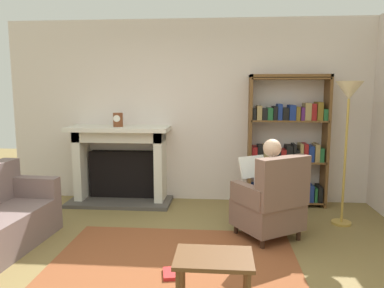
{
  "coord_description": "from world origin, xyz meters",
  "views": [
    {
      "loc": [
        0.45,
        -3.01,
        1.67
      ],
      "look_at": [
        0.1,
        1.2,
        1.05
      ],
      "focal_mm": 34.47,
      "sensor_mm": 36.0,
      "label": 1
    }
  ],
  "objects_px": {
    "armchair_reading": "(271,203)",
    "side_table": "(214,267)",
    "fireplace": "(121,162)",
    "seated_reader": "(265,183)",
    "bookshelf": "(288,145)",
    "mantel_clock": "(118,120)",
    "floor_lamp": "(348,104)"
  },
  "relations": [
    {
      "from": "mantel_clock",
      "to": "armchair_reading",
      "type": "relative_size",
      "value": 0.21
    },
    {
      "from": "fireplace",
      "to": "armchair_reading",
      "type": "distance_m",
      "value": 2.43
    },
    {
      "from": "mantel_clock",
      "to": "fireplace",
      "type": "bearing_deg",
      "value": 89.76
    },
    {
      "from": "side_table",
      "to": "mantel_clock",
      "type": "bearing_deg",
      "value": 118.17
    },
    {
      "from": "seated_reader",
      "to": "fireplace",
      "type": "bearing_deg",
      "value": -63.82
    },
    {
      "from": "mantel_clock",
      "to": "side_table",
      "type": "distance_m",
      "value": 3.2
    },
    {
      "from": "seated_reader",
      "to": "side_table",
      "type": "bearing_deg",
      "value": 38.49
    },
    {
      "from": "bookshelf",
      "to": "seated_reader",
      "type": "xyz_separation_m",
      "value": [
        -0.45,
        -1.21,
        -0.27
      ]
    },
    {
      "from": "mantel_clock",
      "to": "armchair_reading",
      "type": "distance_m",
      "value": 2.51
    },
    {
      "from": "side_table",
      "to": "floor_lamp",
      "type": "height_order",
      "value": "floor_lamp"
    },
    {
      "from": "armchair_reading",
      "to": "seated_reader",
      "type": "relative_size",
      "value": 0.85
    },
    {
      "from": "side_table",
      "to": "floor_lamp",
      "type": "xyz_separation_m",
      "value": [
        1.56,
        2.1,
        1.09
      ]
    },
    {
      "from": "bookshelf",
      "to": "mantel_clock",
      "type": "bearing_deg",
      "value": -176.83
    },
    {
      "from": "mantel_clock",
      "to": "side_table",
      "type": "bearing_deg",
      "value": -61.83
    },
    {
      "from": "seated_reader",
      "to": "side_table",
      "type": "height_order",
      "value": "seated_reader"
    },
    {
      "from": "fireplace",
      "to": "seated_reader",
      "type": "xyz_separation_m",
      "value": [
        2.0,
        -1.18,
        0.02
      ]
    },
    {
      "from": "seated_reader",
      "to": "side_table",
      "type": "xyz_separation_m",
      "value": [
        -0.54,
        -1.65,
        -0.21
      ]
    },
    {
      "from": "side_table",
      "to": "floor_lamp",
      "type": "relative_size",
      "value": 0.32
    },
    {
      "from": "mantel_clock",
      "to": "armchair_reading",
      "type": "height_order",
      "value": "mantel_clock"
    },
    {
      "from": "armchair_reading",
      "to": "side_table",
      "type": "relative_size",
      "value": 1.73
    },
    {
      "from": "bookshelf",
      "to": "armchair_reading",
      "type": "height_order",
      "value": "bookshelf"
    },
    {
      "from": "mantel_clock",
      "to": "side_table",
      "type": "xyz_separation_m",
      "value": [
        1.46,
        -2.72,
        -0.83
      ]
    },
    {
      "from": "fireplace",
      "to": "seated_reader",
      "type": "height_order",
      "value": "fireplace"
    },
    {
      "from": "bookshelf",
      "to": "floor_lamp",
      "type": "xyz_separation_m",
      "value": [
        0.57,
        -0.75,
        0.62
      ]
    },
    {
      "from": "bookshelf",
      "to": "armchair_reading",
      "type": "distance_m",
      "value": 1.44
    },
    {
      "from": "mantel_clock",
      "to": "seated_reader",
      "type": "bearing_deg",
      "value": -28.29
    },
    {
      "from": "side_table",
      "to": "bookshelf",
      "type": "bearing_deg",
      "value": 70.91
    },
    {
      "from": "bookshelf",
      "to": "armchair_reading",
      "type": "xyz_separation_m",
      "value": [
        -0.38,
        -1.31,
        -0.46
      ]
    },
    {
      "from": "fireplace",
      "to": "armchair_reading",
      "type": "xyz_separation_m",
      "value": [
        2.06,
        -1.28,
        -0.18
      ]
    },
    {
      "from": "fireplace",
      "to": "side_table",
      "type": "xyz_separation_m",
      "value": [
        1.46,
        -2.82,
        -0.19
      ]
    },
    {
      "from": "armchair_reading",
      "to": "side_table",
      "type": "distance_m",
      "value": 1.66
    },
    {
      "from": "seated_reader",
      "to": "floor_lamp",
      "type": "bearing_deg",
      "value": 170.96
    }
  ]
}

